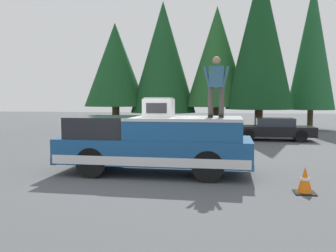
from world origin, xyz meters
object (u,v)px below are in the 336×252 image
at_px(parked_car_black, 273,129).
at_px(parked_car_maroon, 166,128).
at_px(compressor_unit, 159,107).
at_px(traffic_cone, 305,181).
at_px(pickup_truck, 155,144).
at_px(person_on_truck_bed, 216,85).

distance_m(parked_car_black, parked_car_maroon, 5.67).
height_order(compressor_unit, parked_car_black, compressor_unit).
bearing_deg(parked_car_maroon, compressor_unit, -171.12).
bearing_deg(traffic_cone, compressor_unit, 67.13).
height_order(compressor_unit, parked_car_maroon, compressor_unit).
bearing_deg(parked_car_black, compressor_unit, 155.05).
distance_m(pickup_truck, person_on_truck_bed, 2.42).
bearing_deg(pickup_truck, compressor_unit, -99.15).
bearing_deg(traffic_cone, parked_car_maroon, 25.94).
bearing_deg(person_on_truck_bed, parked_car_maroon, 18.65).
height_order(compressor_unit, traffic_cone, compressor_unit).
xyz_separation_m(compressor_unit, person_on_truck_bed, (-0.01, -1.63, 0.62)).
distance_m(parked_car_black, traffic_cone, 10.77).
relative_size(compressor_unit, traffic_cone, 1.35).
distance_m(pickup_truck, traffic_cone, 4.21).
bearing_deg(person_on_truck_bed, compressor_unit, 89.70).
height_order(parked_car_maroon, traffic_cone, parked_car_maroon).
xyz_separation_m(parked_car_maroon, traffic_cone, (-10.57, -5.14, -0.29)).
height_order(pickup_truck, parked_car_black, pickup_truck).
xyz_separation_m(compressor_unit, parked_car_black, (9.17, -4.27, -1.35)).
relative_size(pickup_truck, traffic_cone, 8.94).
bearing_deg(compressor_unit, traffic_cone, -112.87).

